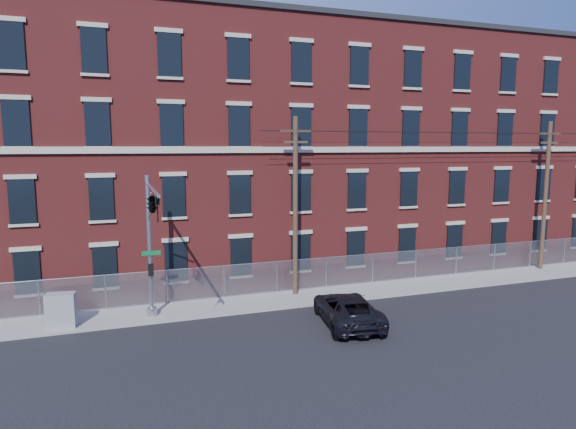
# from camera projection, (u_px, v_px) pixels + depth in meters

# --- Properties ---
(ground) EXTENTS (140.00, 140.00, 0.00)m
(ground) POSITION_uv_depth(u_px,v_px,m) (296.00, 335.00, 22.65)
(ground) COLOR black
(ground) RESTS_ON ground
(sidewalk) EXTENTS (65.00, 3.00, 0.12)m
(sidewalk) POSITION_uv_depth(u_px,v_px,m) (448.00, 282.00, 31.21)
(sidewalk) COLOR gray
(sidewalk) RESTS_ON ground
(mill_building) EXTENTS (55.30, 14.32, 16.30)m
(mill_building) POSITION_uv_depth(u_px,v_px,m) (380.00, 151.00, 38.46)
(mill_building) COLOR maroon
(mill_building) RESTS_ON ground
(chain_link_fence) EXTENTS (59.06, 0.06, 1.85)m
(chain_link_fence) POSITION_uv_depth(u_px,v_px,m) (436.00, 262.00, 32.29)
(chain_link_fence) COLOR #A5A8AD
(chain_link_fence) RESTS_ON ground
(traffic_signal_mast) EXTENTS (0.90, 6.75, 7.00)m
(traffic_signal_mast) POSITION_uv_depth(u_px,v_px,m) (152.00, 217.00, 22.00)
(traffic_signal_mast) COLOR #9EA0A5
(traffic_signal_mast) RESTS_ON ground
(utility_pole_near) EXTENTS (1.80, 0.28, 10.00)m
(utility_pole_near) POSITION_uv_depth(u_px,v_px,m) (295.00, 203.00, 27.80)
(utility_pole_near) COLOR #493324
(utility_pole_near) RESTS_ON ground
(utility_pole_mid) EXTENTS (1.80, 0.28, 10.00)m
(utility_pole_mid) POSITION_uv_depth(u_px,v_px,m) (546.00, 193.00, 33.65)
(utility_pole_mid) COLOR #493324
(utility_pole_mid) RESTS_ON ground
(overhead_wires) EXTENTS (40.00, 0.62, 0.62)m
(overhead_wires) POSITION_uv_depth(u_px,v_px,m) (550.00, 137.00, 33.13)
(overhead_wires) COLOR black
(overhead_wires) RESTS_ON ground
(pickup_truck) EXTENTS (3.25, 5.63, 1.48)m
(pickup_truck) POSITION_uv_depth(u_px,v_px,m) (347.00, 309.00, 23.96)
(pickup_truck) COLOR black
(pickup_truck) RESTS_ON ground
(utility_cabinet) EXTENTS (1.38, 0.83, 1.62)m
(utility_cabinet) POSITION_uv_depth(u_px,v_px,m) (61.00, 310.00, 23.16)
(utility_cabinet) COLOR gray
(utility_cabinet) RESTS_ON sidewalk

